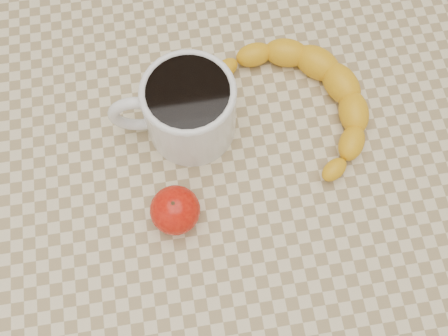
{
  "coord_description": "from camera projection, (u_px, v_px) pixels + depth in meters",
  "views": [
    {
      "loc": [
        -0.04,
        -0.24,
        1.4
      ],
      "look_at": [
        0.0,
        0.0,
        0.77
      ],
      "focal_mm": 40.0,
      "sensor_mm": 36.0,
      "label": 1
    }
  ],
  "objects": [
    {
      "name": "table",
      "position": [
        224.0,
        193.0,
        0.77
      ],
      "size": [
        0.8,
        0.8,
        0.75
      ],
      "color": "beige",
      "rests_on": "ground"
    },
    {
      "name": "orange_juice_glass",
      "position": [
        201.0,
        125.0,
        0.68
      ],
      "size": [
        0.06,
        0.06,
        0.07
      ],
      "color": "orange",
      "rests_on": "table"
    },
    {
      "name": "coffee_mug",
      "position": [
        187.0,
        108.0,
        0.66
      ],
      "size": [
        0.18,
        0.13,
        0.11
      ],
      "color": "silver",
      "rests_on": "table"
    },
    {
      "name": "banana",
      "position": [
        304.0,
        100.0,
        0.71
      ],
      "size": [
        0.41,
        0.44,
        0.05
      ],
      "primitive_type": null,
      "rotation": [
        0.0,
        0.0,
        0.41
      ],
      "color": "#ECAC15",
      "rests_on": "table"
    },
    {
      "name": "apple",
      "position": [
        175.0,
        210.0,
        0.64
      ],
      "size": [
        0.08,
        0.08,
        0.06
      ],
      "color": "#960905",
      "rests_on": "table"
    },
    {
      "name": "ground",
      "position": [
        224.0,
        267.0,
        1.39
      ],
      "size": [
        3.0,
        3.0,
        0.0
      ],
      "primitive_type": "plane",
      "color": "tan",
      "rests_on": "ground"
    }
  ]
}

